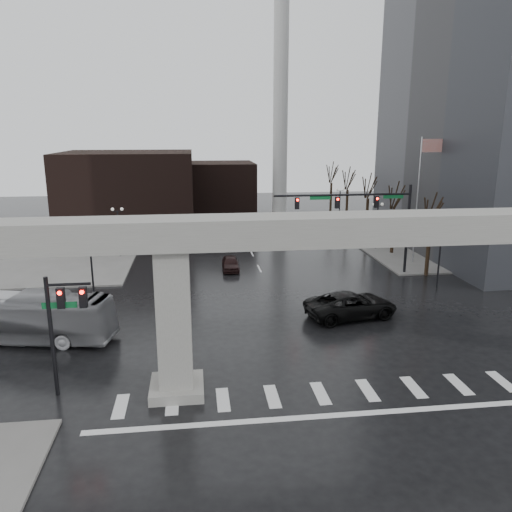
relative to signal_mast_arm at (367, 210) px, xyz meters
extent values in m
plane|color=black|center=(-8.99, -18.80, -5.83)|extent=(160.00, 160.00, 0.00)
cube|color=slate|center=(17.01, 17.20, -5.75)|extent=(28.00, 36.00, 0.15)
cube|color=slate|center=(-34.99, 17.20, -5.75)|extent=(28.00, 36.00, 0.15)
cube|color=#999791|center=(-8.99, -18.80, 2.17)|extent=(48.00, 2.20, 1.40)
cube|color=#999791|center=(-15.99, -18.80, -2.18)|extent=(1.60, 1.60, 7.30)
cube|color=#999791|center=(-15.99, -18.80, -5.58)|extent=(2.60, 2.60, 0.50)
cube|color=black|center=(-22.99, 23.20, -0.83)|extent=(16.00, 14.00, 10.00)
cube|color=black|center=(-10.99, 33.20, -1.83)|extent=(10.00, 10.00, 8.00)
cylinder|color=silver|center=(-2.99, 27.20, 9.17)|extent=(2.00, 2.00, 30.00)
cylinder|color=#999791|center=(-2.99, 27.20, -5.23)|extent=(3.60, 3.60, 1.20)
cylinder|color=black|center=(3.81, 0.00, -1.83)|extent=(0.24, 0.24, 8.00)
cylinder|color=black|center=(-2.19, 0.00, 1.37)|extent=(12.00, 0.18, 0.18)
cube|color=black|center=(0.81, 0.00, 0.72)|extent=(0.35, 0.30, 1.00)
cube|color=black|center=(-2.69, 0.00, 0.72)|extent=(0.35, 0.30, 1.00)
cube|color=black|center=(-6.19, 0.00, 0.72)|extent=(0.35, 0.30, 1.00)
sphere|color=#FF0C05|center=(0.81, -0.18, 1.02)|extent=(0.20, 0.20, 0.20)
cube|color=#0D5B2A|center=(2.31, 0.00, 1.17)|extent=(1.80, 0.05, 0.35)
cube|color=#0D5B2A|center=(-4.19, 0.00, 1.17)|extent=(1.80, 0.05, 0.35)
cylinder|color=black|center=(-21.79, -18.30, -2.83)|extent=(0.20, 0.20, 6.00)
cylinder|color=black|center=(-20.79, -18.30, -0.23)|extent=(2.00, 0.14, 0.14)
cube|color=black|center=(-21.19, -18.30, -0.88)|extent=(0.35, 0.30, 1.00)
cube|color=black|center=(-20.19, -18.30, -0.88)|extent=(0.35, 0.30, 1.00)
cube|color=#0D5B2A|center=(-21.29, -18.30, -1.23)|extent=(1.60, 0.05, 0.30)
cylinder|color=silver|center=(6.01, 3.20, 0.17)|extent=(0.12, 0.12, 12.00)
cube|color=red|center=(7.01, 3.20, 5.37)|extent=(2.00, 0.03, 1.20)
cylinder|color=black|center=(4.51, -4.80, -3.43)|extent=(0.14, 0.14, 4.80)
cube|color=black|center=(4.51, -4.80, -1.08)|extent=(0.90, 0.06, 0.06)
sphere|color=silver|center=(4.06, -4.80, -0.88)|extent=(0.32, 0.32, 0.32)
sphere|color=silver|center=(4.96, -4.80, -0.88)|extent=(0.32, 0.32, 0.32)
cylinder|color=black|center=(4.51, 9.20, -3.43)|extent=(0.14, 0.14, 4.80)
cube|color=black|center=(4.51, 9.20, -1.08)|extent=(0.90, 0.06, 0.06)
sphere|color=silver|center=(4.06, 9.20, -0.88)|extent=(0.32, 0.32, 0.32)
sphere|color=silver|center=(4.96, 9.20, -0.88)|extent=(0.32, 0.32, 0.32)
cylinder|color=black|center=(4.51, 23.20, -3.43)|extent=(0.14, 0.14, 4.80)
cube|color=black|center=(4.51, 23.20, -1.08)|extent=(0.90, 0.06, 0.06)
sphere|color=silver|center=(4.06, 23.20, -0.88)|extent=(0.32, 0.32, 0.32)
sphere|color=silver|center=(4.96, 23.20, -0.88)|extent=(0.32, 0.32, 0.32)
cylinder|color=black|center=(-22.49, -4.80, -3.43)|extent=(0.14, 0.14, 4.80)
cube|color=black|center=(-22.49, -4.80, -1.08)|extent=(0.90, 0.06, 0.06)
sphere|color=silver|center=(-22.94, -4.80, -0.88)|extent=(0.32, 0.32, 0.32)
sphere|color=silver|center=(-22.04, -4.80, -0.88)|extent=(0.32, 0.32, 0.32)
cylinder|color=black|center=(-22.49, 9.20, -3.43)|extent=(0.14, 0.14, 4.80)
cube|color=black|center=(-22.49, 9.20, -1.08)|extent=(0.90, 0.06, 0.06)
sphere|color=silver|center=(-22.94, 9.20, -0.88)|extent=(0.32, 0.32, 0.32)
sphere|color=silver|center=(-22.04, 9.20, -0.88)|extent=(0.32, 0.32, 0.32)
cylinder|color=black|center=(-22.49, 23.20, -3.43)|extent=(0.14, 0.14, 4.80)
cube|color=black|center=(-22.49, 23.20, -1.08)|extent=(0.90, 0.06, 0.06)
sphere|color=silver|center=(-22.94, 23.20, -0.88)|extent=(0.32, 0.32, 0.32)
sphere|color=silver|center=(-22.04, 23.20, -0.88)|extent=(0.32, 0.32, 0.32)
cylinder|color=black|center=(5.51, -0.80, -3.55)|extent=(0.34, 0.34, 4.55)
cylinder|color=black|center=(5.51, -0.80, 0.18)|extent=(0.12, 1.52, 2.98)
cylinder|color=black|center=(6.01, -0.55, -0.05)|extent=(0.83, 1.14, 2.51)
cylinder|color=black|center=(5.51, 7.20, -3.50)|extent=(0.34, 0.34, 4.66)
cylinder|color=black|center=(5.51, 7.20, 0.32)|extent=(0.12, 1.55, 3.05)
cylinder|color=black|center=(6.01, 7.45, 0.08)|extent=(0.85, 1.16, 2.57)
cylinder|color=black|center=(5.51, 15.20, -3.45)|extent=(0.34, 0.34, 4.76)
cylinder|color=black|center=(5.51, 15.20, 0.46)|extent=(0.12, 1.59, 3.11)
cylinder|color=black|center=(6.01, 15.45, 0.22)|extent=(0.86, 1.18, 2.62)
cylinder|color=black|center=(5.51, 23.20, -3.40)|extent=(0.34, 0.34, 4.87)
cylinder|color=black|center=(5.51, 23.20, 0.60)|extent=(0.12, 1.62, 3.18)
cylinder|color=black|center=(6.01, 23.45, 0.35)|extent=(0.88, 1.20, 2.68)
cylinder|color=black|center=(5.51, 31.20, -3.34)|extent=(0.34, 0.34, 4.97)
cylinder|color=black|center=(5.51, 31.20, 0.74)|extent=(0.12, 1.65, 3.25)
cylinder|color=black|center=(6.01, 31.45, 0.48)|extent=(0.89, 1.23, 2.74)
imported|color=black|center=(-4.35, -9.97, -4.94)|extent=(6.84, 4.14, 1.78)
imported|color=#97979B|center=(-25.36, -11.33, -4.31)|extent=(11.19, 4.76, 3.04)
imported|color=black|center=(-11.70, 3.05, -5.18)|extent=(1.64, 3.85, 1.30)
camera|label=1|loc=(-14.89, -41.34, 6.71)|focal=35.00mm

